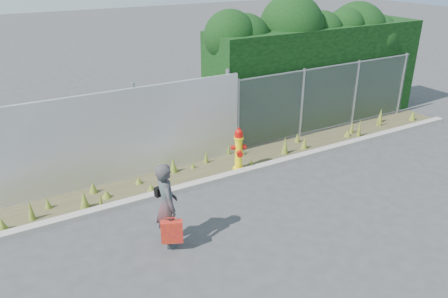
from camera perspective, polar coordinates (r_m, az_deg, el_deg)
ground at (r=9.21m, az=6.04°, el=-8.39°), size 80.00×80.00×0.00m
curb at (r=10.49m, az=0.33°, el=-3.60°), size 16.00×0.22×0.12m
weed_strip at (r=10.72m, az=-3.81°, el=-2.70°), size 16.00×1.30×0.55m
corrugated_fence at (r=10.09m, az=-19.42°, el=0.35°), size 8.50×0.21×2.30m
chainlink_fence at (r=13.42m, az=13.62°, el=6.46°), size 6.50×0.07×2.05m
hedge at (r=14.06m, az=11.81°, el=11.81°), size 7.46×1.96×3.95m
fire_hydrant at (r=10.71m, az=1.93°, el=-0.11°), size 0.38×0.34×1.12m
woman at (r=7.95m, az=-7.48°, el=-7.25°), size 0.46×0.64×1.64m
red_tote_bag at (r=7.96m, az=-6.82°, el=-10.65°), size 0.39×0.14×0.51m
black_shoulder_bag at (r=7.97m, az=-8.25°, el=-5.40°), size 0.24×0.10×0.18m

